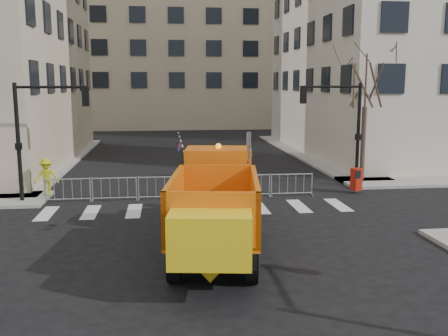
{
  "coord_description": "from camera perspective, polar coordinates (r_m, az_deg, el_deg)",
  "views": [
    {
      "loc": [
        -1.56,
        -15.41,
        5.32
      ],
      "look_at": [
        0.59,
        2.5,
        2.29
      ],
      "focal_mm": 40.0,
      "sensor_mm": 36.0,
      "label": 1
    }
  ],
  "objects": [
    {
      "name": "cop_b",
      "position": [
        19.93,
        0.89,
        -3.53
      ],
      "size": [
        0.9,
        0.77,
        1.62
      ],
      "primitive_type": "imported",
      "rotation": [
        0.0,
        0.0,
        3.36
      ],
      "color": "black",
      "rests_on": "ground"
    },
    {
      "name": "ground",
      "position": [
        16.38,
        -1.03,
        -9.41
      ],
      "size": [
        120.0,
        120.0,
        0.0
      ],
      "primitive_type": "plane",
      "color": "black",
      "rests_on": "ground"
    },
    {
      "name": "worker",
      "position": [
        24.9,
        -19.62,
        -0.94
      ],
      "size": [
        1.15,
        0.68,
        1.75
      ],
      "primitive_type": "imported",
      "rotation": [
        0.0,
        0.0,
        0.02
      ],
      "color": "#B5BA15",
      "rests_on": "sidewalk_back"
    },
    {
      "name": "plow_truck",
      "position": [
        15.64,
        -0.89,
        -3.95
      ],
      "size": [
        4.03,
        9.95,
        3.76
      ],
      "rotation": [
        0.0,
        0.0,
        1.43
      ],
      "color": "black",
      "rests_on": "ground"
    },
    {
      "name": "cop_a",
      "position": [
        21.2,
        -2.25,
        -2.54
      ],
      "size": [
        0.74,
        0.58,
        1.77
      ],
      "primitive_type": "imported",
      "rotation": [
        0.0,
        0.0,
        3.41
      ],
      "color": "black",
      "rests_on": "ground"
    },
    {
      "name": "cop_c",
      "position": [
        21.12,
        -3.04,
        -2.81
      ],
      "size": [
        0.91,
        0.97,
        1.61
      ],
      "primitive_type": "imported",
      "rotation": [
        0.0,
        0.0,
        4.0
      ],
      "color": "black",
      "rests_on": "ground"
    },
    {
      "name": "street_tree",
      "position": [
        28.1,
        15.75,
        5.99
      ],
      "size": [
        3.0,
        3.0,
        7.5
      ],
      "primitive_type": null,
      "color": "#382B21",
      "rests_on": "ground"
    },
    {
      "name": "crowd_barriers",
      "position": [
        23.52,
        -4.75,
        -2.19
      ],
      "size": [
        12.6,
        0.6,
        1.1
      ],
      "primitive_type": null,
      "color": "#9EA0A5",
      "rests_on": "ground"
    },
    {
      "name": "sidewalk_back",
      "position": [
        24.53,
        -3.06,
        -2.81
      ],
      "size": [
        64.0,
        5.0,
        0.15
      ],
      "primitive_type": "cube",
      "color": "gray",
      "rests_on": "ground"
    },
    {
      "name": "building_far",
      "position": [
        67.76,
        -5.71,
        15.16
      ],
      "size": [
        30.0,
        18.0,
        24.0
      ],
      "primitive_type": "cube",
      "color": "tan",
      "rests_on": "ground"
    },
    {
      "name": "newspaper_box",
      "position": [
        25.41,
        14.88,
        -1.25
      ],
      "size": [
        0.58,
        0.55,
        1.1
      ],
      "primitive_type": "cube",
      "rotation": [
        0.0,
        0.0,
        0.44
      ],
      "color": "#A51B0C",
      "rests_on": "sidewalk_back"
    },
    {
      "name": "traffic_light_right",
      "position": [
        27.0,
        15.08,
        3.65
      ],
      "size": [
        0.18,
        0.18,
        5.4
      ],
      "primitive_type": "cylinder",
      "color": "black",
      "rests_on": "ground"
    },
    {
      "name": "traffic_light_left",
      "position": [
        23.94,
        -22.44,
        2.54
      ],
      "size": [
        0.18,
        0.18,
        5.4
      ],
      "primitive_type": "cylinder",
      "color": "black",
      "rests_on": "ground"
    }
  ]
}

